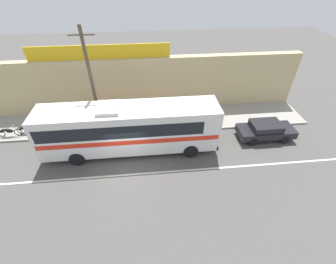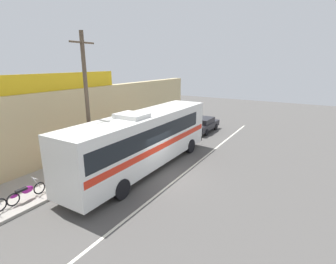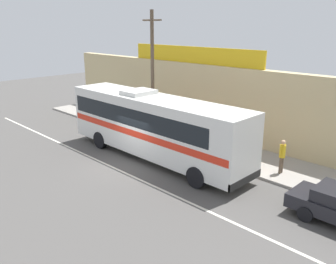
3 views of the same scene
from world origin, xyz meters
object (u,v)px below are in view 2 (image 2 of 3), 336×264
intercity_bus (144,138)px  motorcycle_orange (66,175)px  utility_pole (87,104)px  pedestrian_near_shop (160,125)px  parked_car (203,124)px  motorcycle_green (26,192)px

intercity_bus → motorcycle_orange: intercity_bus is taller
intercity_bus → utility_pole: 3.88m
motorcycle_orange → pedestrian_near_shop: 10.31m
intercity_bus → pedestrian_near_shop: intercity_bus is taller
intercity_bus → parked_car: 10.42m
intercity_bus → parked_car: intercity_bus is taller
motorcycle_green → motorcycle_orange: bearing=-1.2°
parked_car → utility_pole: 13.26m
intercity_bus → pedestrian_near_shop: bearing=24.4°
motorcycle_green → motorcycle_orange: 2.24m
pedestrian_near_shop → motorcycle_orange: bearing=-177.9°
motorcycle_orange → pedestrian_near_shop: (10.29, 0.38, 0.60)m
motorcycle_green → motorcycle_orange: same height
parked_car → motorcycle_orange: bearing=171.6°
motorcycle_green → pedestrian_near_shop: 12.55m
motorcycle_green → motorcycle_orange: size_ratio=1.01×
motorcycle_green → intercity_bus: bearing=-22.4°
intercity_bus → utility_pole: bearing=136.9°
pedestrian_near_shop → parked_car: bearing=-31.9°
parked_car → motorcycle_green: 16.64m
parked_car → pedestrian_near_shop: bearing=148.1°
intercity_bus → pedestrian_near_shop: 7.03m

